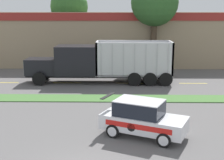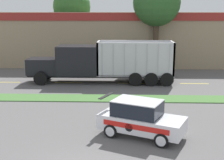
# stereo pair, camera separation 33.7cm
# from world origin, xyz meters

# --- Properties ---
(grass_verge) EXTENTS (120.00, 1.85, 0.06)m
(grass_verge) POSITION_xyz_m (0.00, 10.84, 0.03)
(grass_verge) COLOR #477538
(grass_verge) RESTS_ON ground_plane
(centre_line_3) EXTENTS (2.40, 0.14, 0.01)m
(centre_line_3) POSITION_xyz_m (-8.57, 15.77, 0.00)
(centre_line_3) COLOR yellow
(centre_line_3) RESTS_ON ground_plane
(centre_line_4) EXTENTS (2.40, 0.14, 0.01)m
(centre_line_4) POSITION_xyz_m (-3.17, 15.77, 0.00)
(centre_line_4) COLOR yellow
(centre_line_4) RESTS_ON ground_plane
(centre_line_5) EXTENTS (2.40, 0.14, 0.01)m
(centre_line_5) POSITION_xyz_m (2.23, 15.77, 0.00)
(centre_line_5) COLOR yellow
(centre_line_5) RESTS_ON ground_plane
(centre_line_6) EXTENTS (2.40, 0.14, 0.01)m
(centre_line_6) POSITION_xyz_m (7.63, 15.77, 0.00)
(centre_line_6) COLOR yellow
(centre_line_6) RESTS_ON ground_plane
(dump_truck_lead) EXTENTS (12.42, 2.66, 3.55)m
(dump_truck_lead) POSITION_xyz_m (-1.34, 15.98, 1.67)
(dump_truck_lead) COLOR black
(dump_truck_lead) RESTS_ON ground_plane
(rally_car) EXTENTS (4.46, 3.29, 1.84)m
(rally_car) POSITION_xyz_m (2.36, 4.19, 0.92)
(rally_car) COLOR white
(rally_car) RESTS_ON ground_plane
(store_building_backdrop) EXTENTS (41.48, 12.10, 5.93)m
(store_building_backdrop) POSITION_xyz_m (-1.61, 28.44, 2.97)
(store_building_backdrop) COLOR #9E896B
(store_building_backdrop) RESTS_ON ground_plane
(tree_behind_centre) EXTENTS (4.47, 4.47, 9.93)m
(tree_behind_centre) POSITION_xyz_m (-4.64, 27.87, 6.98)
(tree_behind_centre) COLOR #473828
(tree_behind_centre) RESTS_ON ground_plane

